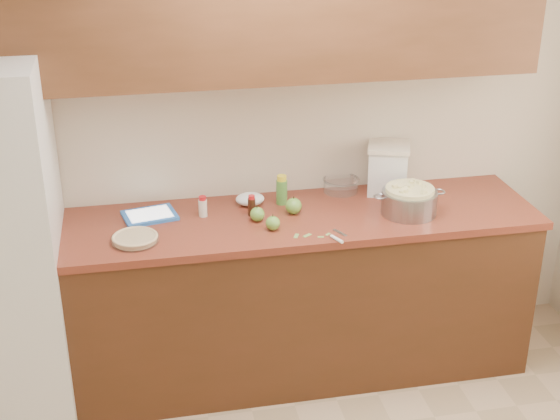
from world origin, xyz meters
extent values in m
plane|color=beige|center=(0.00, 1.80, 1.30)|extent=(3.60, 0.00, 3.60)
cube|color=#492514|center=(0.00, 1.48, 0.44)|extent=(2.60, 0.65, 0.88)
cube|color=maroon|center=(0.00, 1.48, 0.90)|extent=(2.64, 0.68, 0.04)
cube|color=brown|center=(0.00, 1.63, 1.95)|extent=(2.60, 0.34, 0.70)
cylinder|color=silver|center=(-0.74, 1.33, 0.94)|extent=(0.22, 0.22, 0.03)
cylinder|color=#DBB58A|center=(-0.74, 1.33, 0.94)|extent=(0.20, 0.20, 0.03)
torus|color=#DBB58A|center=(-0.74, 1.33, 0.95)|extent=(0.22, 0.22, 0.02)
cylinder|color=gray|center=(0.65, 1.39, 0.98)|extent=(0.28, 0.28, 0.12)
torus|color=gray|center=(0.49, 1.39, 1.03)|extent=(0.07, 0.07, 0.01)
torus|color=gray|center=(0.80, 1.39, 1.03)|extent=(0.07, 0.07, 0.01)
cylinder|color=beige|center=(0.65, 1.39, 1.00)|extent=(0.25, 0.25, 0.13)
cube|color=white|center=(0.63, 1.68, 1.04)|extent=(0.26, 0.26, 0.25)
cube|color=beige|center=(0.63, 1.68, 1.18)|extent=(0.28, 0.28, 0.02)
cube|color=blue|center=(-0.66, 1.60, 0.93)|extent=(0.29, 0.25, 0.02)
cube|color=white|center=(-0.66, 1.60, 0.94)|extent=(0.24, 0.20, 0.00)
cube|color=gray|center=(0.24, 1.23, 0.92)|extent=(0.05, 0.09, 0.00)
cylinder|color=white|center=(0.20, 1.15, 0.93)|extent=(0.05, 0.08, 0.02)
cylinder|color=#4C8C38|center=(0.03, 1.63, 0.99)|extent=(0.06, 0.06, 0.13)
cylinder|color=yellow|center=(0.03, 1.63, 1.06)|extent=(0.05, 0.05, 0.03)
cylinder|color=beige|center=(-0.39, 1.56, 0.96)|extent=(0.04, 0.04, 0.09)
cylinder|color=red|center=(-0.39, 1.56, 1.02)|extent=(0.04, 0.04, 0.02)
cylinder|color=black|center=(-0.15, 1.52, 0.97)|extent=(0.04, 0.04, 0.09)
cylinder|color=red|center=(-0.15, 1.52, 1.02)|extent=(0.03, 0.03, 0.02)
cylinder|color=silver|center=(0.38, 1.74, 0.96)|extent=(0.19, 0.19, 0.07)
torus|color=silver|center=(0.38, 1.74, 0.99)|extent=(0.20, 0.20, 0.01)
ellipsoid|color=white|center=(-0.13, 1.66, 0.95)|extent=(0.18, 0.16, 0.06)
sphere|color=#609735|center=(-0.13, 1.45, 0.96)|extent=(0.07, 0.07, 0.07)
cylinder|color=#3F2D19|center=(-0.13, 1.45, 1.00)|extent=(0.01, 0.01, 0.01)
sphere|color=#609735|center=(0.07, 1.50, 0.96)|extent=(0.08, 0.08, 0.08)
cylinder|color=#3F2D19|center=(0.07, 1.50, 1.01)|extent=(0.01, 0.01, 0.01)
sphere|color=#609735|center=(-0.07, 1.33, 0.96)|extent=(0.07, 0.07, 0.07)
cylinder|color=#3F2D19|center=(-0.07, 1.33, 1.00)|extent=(0.01, 0.01, 0.01)
cube|color=#81AE54|center=(0.14, 1.20, 0.92)|extent=(0.03, 0.02, 0.00)
cube|color=#81AE54|center=(0.18, 1.23, 0.92)|extent=(0.03, 0.03, 0.00)
cube|color=#81AE54|center=(0.08, 1.23, 0.92)|extent=(0.05, 0.04, 0.00)
cube|color=#81AE54|center=(0.02, 1.24, 0.92)|extent=(0.04, 0.05, 0.00)
camera|label=1|loc=(-0.71, -2.05, 2.58)|focal=50.00mm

